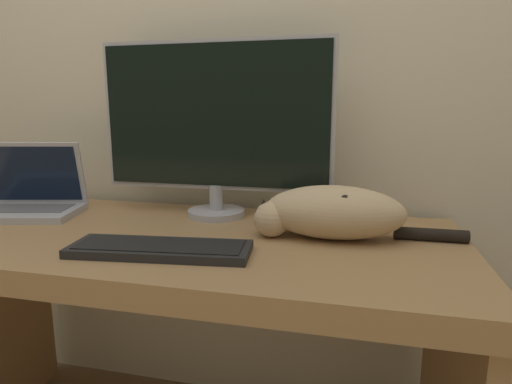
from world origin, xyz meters
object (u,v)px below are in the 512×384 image
laptop (29,200)px  cat (331,212)px  external_keyboard (160,249)px  monitor (215,124)px

laptop → cat: 0.93m
external_keyboard → laptop: bearing=149.9°
cat → monitor: bearing=156.4°
laptop → external_keyboard: bearing=-37.4°
monitor → cat: monitor is taller
monitor → laptop: monitor is taller
external_keyboard → cat: (0.37, 0.21, 0.06)m
monitor → laptop: bearing=-168.8°
monitor → cat: (0.36, -0.15, -0.21)m
laptop → external_keyboard: 0.61m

